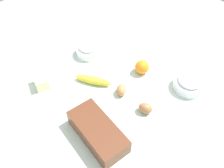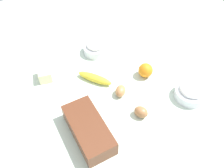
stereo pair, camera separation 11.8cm
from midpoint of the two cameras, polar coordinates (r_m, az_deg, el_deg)
The scene contains 9 objects.
ground_plane at distance 1.21m, azimuth 2.77°, elevation -1.74°, with size 2.40×2.40×0.02m, color silver.
loaf_pan at distance 1.02m, azimuth -2.29°, elevation -10.91°, with size 0.30×0.17×0.08m.
flour_bowl at distance 1.39m, azimuth -1.48°, elevation 8.52°, with size 0.14×0.14×0.07m.
sugar_bowl at distance 1.23m, azimuth 20.98°, elevation -1.94°, with size 0.15×0.15×0.07m.
banana at distance 1.23m, azimuth -1.41°, elevation 1.26°, with size 0.19×0.04×0.04m, color yellow.
orange_fruit at distance 1.27m, azimuth 10.64°, elevation 3.09°, with size 0.08×0.08×0.08m, color orange.
butter_block at distance 1.27m, azimuth -13.14°, elevation 2.24°, with size 0.09×0.06×0.06m, color #F4EDB2.
egg_near_butter at distance 1.10m, azimuth 9.98°, elevation -6.76°, with size 0.05×0.05×0.07m, color #A26D42.
egg_beside_bowl at distance 1.17m, azimuth 4.93°, elevation -1.80°, with size 0.05×0.05×0.07m, color #BC7F4D.
Camera 2 is at (-0.63, 0.48, 0.91)m, focal length 38.38 mm.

